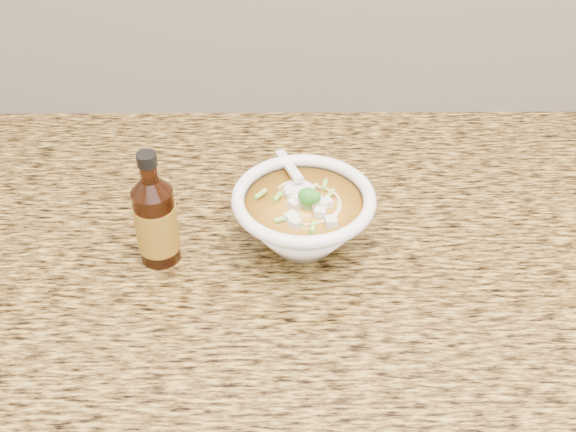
{
  "coord_description": "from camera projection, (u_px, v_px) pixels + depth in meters",
  "views": [
    {
      "loc": [
        -0.19,
        0.94,
        1.54
      ],
      "look_at": [
        -0.18,
        1.65,
        0.95
      ],
      "focal_mm": 45.0,
      "sensor_mm": 36.0,
      "label": 1
    }
  ],
  "objects": [
    {
      "name": "counter_slab",
      "position": [
        419.0,
        242.0,
        0.99
      ],
      "size": [
        4.0,
        0.68,
        0.04
      ],
      "primitive_type": "cube",
      "color": "#A1853B",
      "rests_on": "cabinet"
    },
    {
      "name": "hot_sauce_bottle",
      "position": [
        156.0,
        221.0,
        0.9
      ],
      "size": [
        0.07,
        0.07,
        0.16
      ],
      "rotation": [
        0.0,
        0.0,
        -0.28
      ],
      "color": "#331307",
      "rests_on": "counter_slab"
    },
    {
      "name": "cabinet",
      "position": [
        390.0,
        431.0,
        1.28
      ],
      "size": [
        4.0,
        0.65,
        0.86
      ],
      "primitive_type": "cube",
      "color": "black",
      "rests_on": "ground"
    },
    {
      "name": "soup_bowl",
      "position": [
        304.0,
        218.0,
        0.93
      ],
      "size": [
        0.18,
        0.21,
        0.1
      ],
      "rotation": [
        0.0,
        0.0,
        0.41
      ],
      "color": "white",
      "rests_on": "counter_slab"
    }
  ]
}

